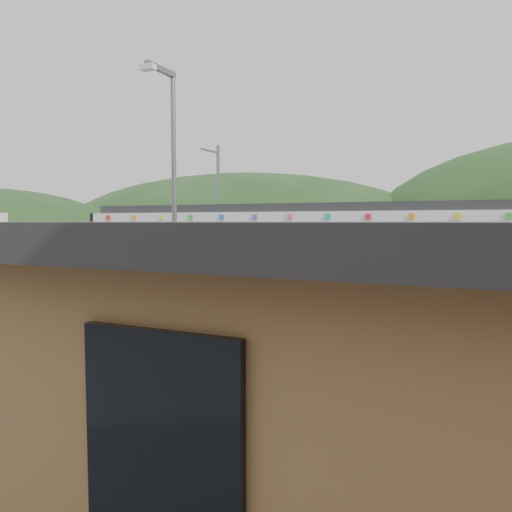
% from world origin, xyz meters
% --- Properties ---
extents(ground, '(120.00, 120.00, 0.00)m').
position_xyz_m(ground, '(0.00, 0.00, 0.00)').
color(ground, '#4C4C4F').
rests_on(ground, ground).
extents(hills, '(146.00, 149.00, 26.00)m').
position_xyz_m(hills, '(6.19, 5.29, 0.00)').
color(hills, '#1E3D19').
rests_on(hills, ground).
extents(platform, '(26.00, 3.20, 0.30)m').
position_xyz_m(platform, '(0.00, 3.30, 0.15)').
color(platform, '#9E9E99').
rests_on(platform, ground).
extents(yellow_line, '(26.00, 0.10, 0.01)m').
position_xyz_m(yellow_line, '(0.00, 2.00, 0.30)').
color(yellow_line, yellow).
rests_on(yellow_line, platform).
extents(train, '(20.44, 3.01, 3.74)m').
position_xyz_m(train, '(-1.88, 6.00, 2.06)').
color(train, black).
rests_on(train, ground).
extents(catenary_mast_west, '(0.18, 1.80, 7.00)m').
position_xyz_m(catenary_mast_west, '(-7.00, 8.56, 3.65)').
color(catenary_mast_west, slate).
rests_on(catenary_mast_west, ground).
extents(station_shelter, '(9.20, 6.20, 3.00)m').
position_xyz_m(station_shelter, '(6.00, -9.01, 1.55)').
color(station_shelter, olive).
rests_on(station_shelter, ground).
extents(lamp_post, '(0.35, 1.15, 6.62)m').
position_xyz_m(lamp_post, '(-0.84, -4.49, 3.93)').
color(lamp_post, slate).
rests_on(lamp_post, ground).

